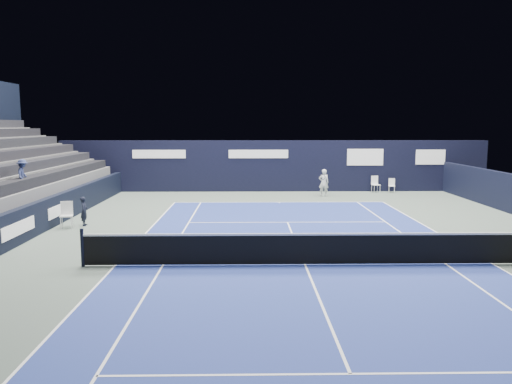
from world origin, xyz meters
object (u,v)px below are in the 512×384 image
(line_judge_chair, at_px, (67,213))
(tennis_net, at_px, (305,248))
(folding_chair_back_a, at_px, (375,183))
(tennis_player, at_px, (324,183))
(folding_chair_back_b, at_px, (392,184))

(line_judge_chair, distance_m, tennis_net, 10.39)
(folding_chair_back_a, xyz_separation_m, tennis_player, (-3.38, -1.65, 0.21))
(folding_chair_back_b, bearing_deg, line_judge_chair, -134.27)
(folding_chair_back_b, distance_m, tennis_player, 4.66)
(folding_chair_back_a, height_order, folding_chair_back_b, folding_chair_back_a)
(tennis_net, bearing_deg, tennis_player, 79.26)
(folding_chair_back_a, relative_size, line_judge_chair, 0.95)
(folding_chair_back_b, bearing_deg, folding_chair_back_a, -170.99)
(folding_chair_back_a, bearing_deg, folding_chair_back_b, -15.85)
(folding_chair_back_a, height_order, tennis_net, tennis_net)
(folding_chair_back_a, distance_m, tennis_player, 3.77)
(folding_chair_back_a, distance_m, folding_chair_back_b, 0.99)
(tennis_net, relative_size, tennis_player, 8.31)
(folding_chair_back_b, distance_m, tennis_net, 17.24)
(line_judge_chair, bearing_deg, folding_chair_back_a, 22.75)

